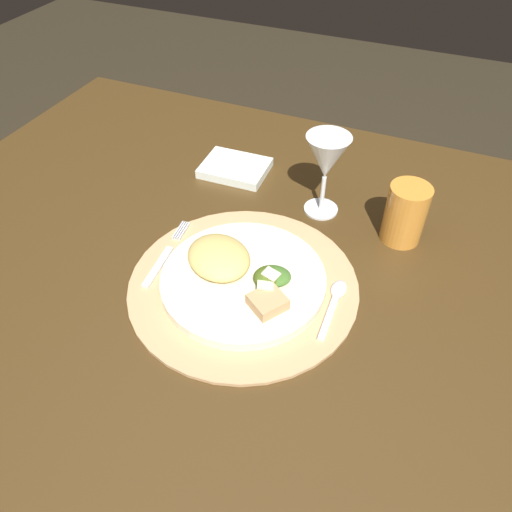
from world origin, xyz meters
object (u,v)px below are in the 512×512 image
Objects in this scene: spoon at (335,299)px; wine_glass at (327,160)px; napkin at (235,168)px; fork at (165,256)px; amber_tumbler at (405,214)px; dining_table at (246,322)px; dinner_plate at (243,280)px.

spoon is 0.24m from wine_glass.
wine_glass is (-0.09, 0.21, 0.10)m from spoon.
fork is at bearing -89.83° from napkin.
napkin is at bearing 90.17° from fork.
fork is 0.28m from napkin.
amber_tumbler is (0.34, 0.21, 0.04)m from fork.
dining_table is at bearing -108.20° from wine_glass.
dinner_plate is at bearing -70.97° from dining_table.
napkin is (-0.13, 0.25, 0.14)m from dining_table.
dinner_plate is at bearing -1.23° from fork.
dinner_plate is 0.31m from napkin.
wine_glass is at bearing 49.04° from fork.
fork is at bearing -167.68° from dining_table.
dining_table is 0.21m from spoon.
fork reaches higher than dining_table.
amber_tumbler reaches higher than napkin.
dinner_plate is at bearing -133.91° from amber_tumbler.
spoon is (0.14, 0.02, -0.01)m from dinner_plate.
spoon is 0.38m from napkin.
napkin is 0.23m from wine_glass.
amber_tumbler is at bearing 30.97° from fork.
dining_table is 0.33m from amber_tumbler.
dining_table is 5.15× the size of dinner_plate.
fork is at bearing -176.29° from spoon.
dinner_plate is 2.10× the size of spoon.
fork is 0.28m from spoon.
wine_glass is at bearing -14.46° from napkin.
fork is 0.31m from wine_glass.
fork is 1.26× the size of napkin.
dinner_plate is 0.14m from spoon.
dining_table is 10.81× the size of spoon.
dinner_plate is 1.58× the size of fork.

